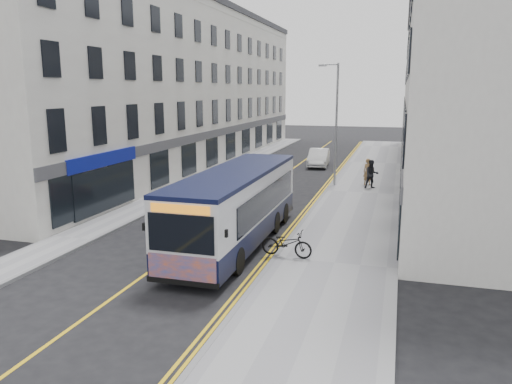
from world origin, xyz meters
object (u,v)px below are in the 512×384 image
Objects in this scene: car_white at (319,158)px; streetlamp at (335,120)px; pedestrian_far at (372,174)px; pedestrian_near at (368,172)px; car_maroon at (190,201)px; city_bus at (236,205)px; bicycle at (287,243)px.

streetlamp is at bearing -78.62° from car_white.
pedestrian_near is at bearing 88.63° from pedestrian_far.
car_white is 18.42m from car_maroon.
car_white is at bearing 105.42° from streetlamp.
car_white is at bearing 90.47° from city_bus.
car_white reaches higher than bicycle.
car_white is (-2.37, 8.59, -3.65)m from streetlamp.
bicycle is 8.52m from car_maroon.
city_bus reaches higher than car_white.
streetlamp is 15.51m from bicycle.
streetlamp is 0.74× the size of city_bus.
pedestrian_near is at bearing -0.87° from bicycle.
pedestrian_far is at bearing -93.04° from pedestrian_near.
bicycle is at bearing -87.76° from car_white.
pedestrian_far is (2.27, 14.58, 0.39)m from bicycle.
pedestrian_near is 0.39× the size of car_white.
streetlamp is 4.01× the size of bicycle.
streetlamp is 1.79× the size of car_white.
pedestrian_near is 1.19m from pedestrian_far.
pedestrian_near is at bearing -134.15° from car_maroon.
city_bus is 5.92× the size of pedestrian_far.
car_maroon reaches higher than bicycle.
car_maroon is at bearing -123.21° from streetlamp.
city_bus is 2.91m from bicycle.
streetlamp is at bearing -127.76° from car_maroon.
streetlamp is at bearing 152.88° from pedestrian_far.
streetlamp is 4.57× the size of pedestrian_near.
streetlamp is 4.20m from pedestrian_far.
bicycle is 0.45× the size of car_white.
pedestrian_near is (4.37, 14.50, -0.72)m from city_bus.
bicycle is 15.86m from pedestrian_near.
car_maroon is (-3.99, 4.40, -1.06)m from city_bus.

